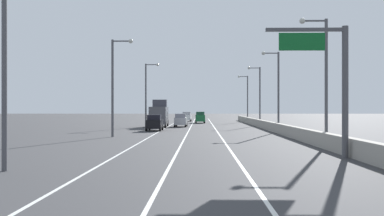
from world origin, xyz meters
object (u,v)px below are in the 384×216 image
at_px(lamp_post_right_second, 323,72).
at_px(box_truck, 159,114).
at_px(overhead_sign_gantry, 332,75).
at_px(car_white_1, 187,117).
at_px(lamp_post_right_third, 276,85).
at_px(lamp_post_left_mid, 115,80).
at_px(car_green_0, 200,117).
at_px(car_silver_3, 181,120).
at_px(lamp_post_right_fifth, 246,95).
at_px(lamp_post_right_fourth, 258,91).
at_px(lamp_post_left_near, 10,48).
at_px(lamp_post_left_far, 148,90).
at_px(car_black_2, 155,123).

xyz_separation_m(lamp_post_right_second, box_truck, (-15.43, 33.14, -3.69)).
relative_size(overhead_sign_gantry, car_white_1, 1.85).
relative_size(lamp_post_right_third, lamp_post_left_mid, 1.00).
relative_size(car_green_0, car_silver_3, 1.13).
bearing_deg(lamp_post_right_second, car_white_1, 101.22).
bearing_deg(lamp_post_right_fifth, lamp_post_left_mid, -109.63).
relative_size(overhead_sign_gantry, lamp_post_right_fifth, 0.78).
xyz_separation_m(lamp_post_right_fourth, box_truck, (-15.68, -7.04, -3.69)).
height_order(lamp_post_right_second, box_truck, lamp_post_right_second).
bearing_deg(lamp_post_right_fourth, lamp_post_right_fifth, 89.86).
xyz_separation_m(lamp_post_left_near, car_silver_3, (5.55, 48.15, -4.58)).
xyz_separation_m(overhead_sign_gantry, lamp_post_left_far, (-15.55, 42.60, 0.84)).
bearing_deg(lamp_post_right_fourth, box_truck, -155.82).
bearing_deg(car_white_1, car_green_0, -74.36).
bearing_deg(car_white_1, box_truck, -96.55).
relative_size(lamp_post_right_second, car_silver_3, 2.29).
distance_m(lamp_post_right_fourth, car_green_0, 15.33).
bearing_deg(box_truck, car_white_1, 83.45).
distance_m(overhead_sign_gantry, lamp_post_right_fourth, 48.70).
distance_m(lamp_post_right_third, lamp_post_left_near, 38.46).
xyz_separation_m(lamp_post_right_fifth, car_silver_3, (-12.52, -26.21, -4.58)).
relative_size(lamp_post_left_mid, lamp_post_left_far, 1.00).
relative_size(lamp_post_right_third, lamp_post_right_fourth, 1.00).
xyz_separation_m(lamp_post_right_fifth, lamp_post_left_far, (-17.59, -26.14, 0.00)).
height_order(lamp_post_left_near, car_black_2, lamp_post_left_near).
bearing_deg(lamp_post_left_near, lamp_post_left_mid, 89.65).
height_order(lamp_post_left_mid, car_black_2, lamp_post_left_mid).
height_order(lamp_post_right_fourth, lamp_post_left_far, same).
bearing_deg(box_truck, car_black_2, -87.61).
bearing_deg(lamp_post_right_second, lamp_post_left_mid, 150.39).
height_order(car_white_1, car_silver_3, car_white_1).
bearing_deg(lamp_post_left_mid, overhead_sign_gantry, -49.34).
bearing_deg(lamp_post_left_far, lamp_post_left_mid, -90.80).
height_order(lamp_post_left_far, car_black_2, lamp_post_left_far).
bearing_deg(lamp_post_left_near, overhead_sign_gantry, 19.31).
relative_size(car_white_1, car_silver_3, 0.96).
xyz_separation_m(lamp_post_right_second, lamp_post_right_fifth, (0.30, 60.27, 0.00)).
relative_size(lamp_post_right_second, lamp_post_right_third, 1.00).
height_order(lamp_post_left_far, car_silver_3, lamp_post_left_far).
xyz_separation_m(lamp_post_right_fourth, lamp_post_left_near, (-18.02, -54.27, 0.00)).
relative_size(lamp_post_right_second, box_truck, 1.25).
bearing_deg(box_truck, lamp_post_left_far, 151.99).
bearing_deg(lamp_post_left_near, lamp_post_left_far, 89.43).
height_order(lamp_post_right_third, box_truck, lamp_post_right_third).
bearing_deg(lamp_post_left_far, car_black_2, -79.14).
bearing_deg(lamp_post_left_far, lamp_post_right_fifth, 56.07).
bearing_deg(box_truck, lamp_post_right_fourth, 24.18).
bearing_deg(car_silver_3, car_white_1, 89.92).
height_order(lamp_post_left_mid, car_green_0, lamp_post_left_mid).
xyz_separation_m(lamp_post_right_second, car_green_0, (-9.33, 51.26, -4.50)).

